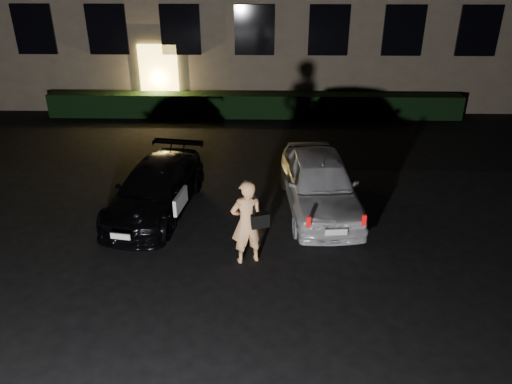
{
  "coord_description": "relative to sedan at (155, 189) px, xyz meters",
  "views": [
    {
      "loc": [
        0.45,
        -7.2,
        5.82
      ],
      "look_at": [
        0.25,
        2.0,
        1.17
      ],
      "focal_mm": 35.0,
      "sensor_mm": 36.0,
      "label": 1
    }
  ],
  "objects": [
    {
      "name": "man",
      "position": [
        2.26,
        -2.07,
        0.34
      ],
      "size": [
        0.83,
        0.62,
        1.8
      ],
      "rotation": [
        0.0,
        0.0,
        3.48
      ],
      "color": "#FFB374",
      "rests_on": "ground"
    },
    {
      "name": "ground",
      "position": [
        2.15,
        -3.29,
        -0.57
      ],
      "size": [
        80.0,
        80.0,
        0.0
      ],
      "primitive_type": "plane",
      "color": "black",
      "rests_on": "ground"
    },
    {
      "name": "hedge",
      "position": [
        2.15,
        7.21,
        -0.14
      ],
      "size": [
        15.0,
        0.7,
        0.85
      ],
      "primitive_type": "cube",
      "color": "black",
      "rests_on": "ground"
    },
    {
      "name": "hatch",
      "position": [
        3.89,
        0.18,
        0.11
      ],
      "size": [
        1.93,
        4.12,
        1.36
      ],
      "rotation": [
        0.0,
        0.0,
        0.08
      ],
      "color": "silver",
      "rests_on": "ground"
    },
    {
      "name": "sedan",
      "position": [
        0.0,
        0.0,
        0.0
      ],
      "size": [
        2.17,
        4.11,
        1.14
      ],
      "rotation": [
        0.0,
        0.0,
        -0.15
      ],
      "color": "black",
      "rests_on": "ground"
    }
  ]
}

